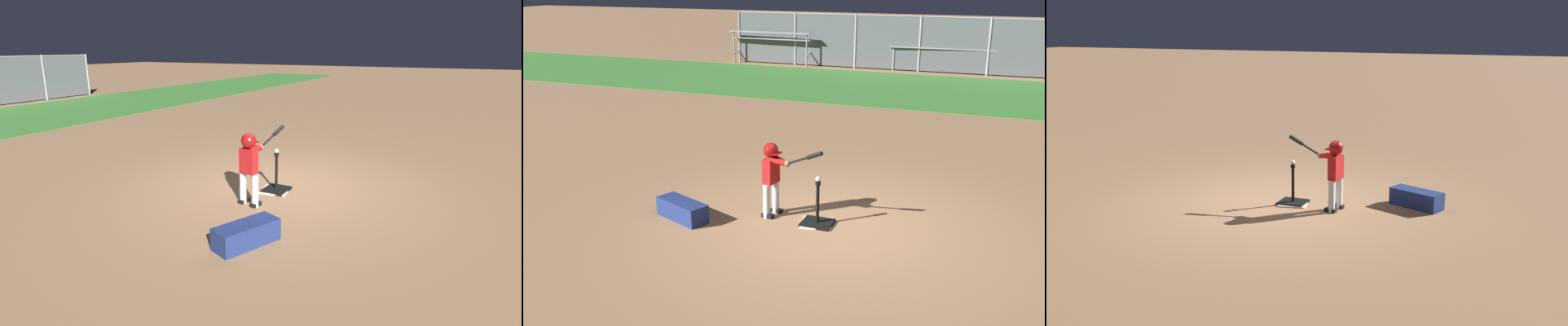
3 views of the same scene
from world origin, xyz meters
TOP-DOWN VIEW (x-y plane):
  - ground_plane at (0.00, 0.00)m, footprint 90.00×90.00m
  - home_plate at (-0.29, -0.04)m, footprint 0.50×0.50m
  - batting_tee at (-0.27, -0.05)m, footprint 0.44×0.40m
  - batter_child at (-1.00, 0.04)m, footprint 0.96×0.39m
  - baseball at (-0.27, -0.05)m, footprint 0.07×0.07m
  - bleachers_far_right at (6.80, 15.58)m, footprint 2.78×1.89m
  - equipment_bag at (-2.19, -0.57)m, footprint 0.90×0.62m

SIDE VIEW (x-z plane):
  - ground_plane at x=0.00m, z-range 0.00..0.00m
  - home_plate at x=-0.29m, z-range 0.00..0.02m
  - batting_tee at x=-0.27m, z-range -0.24..0.41m
  - equipment_bag at x=-2.19m, z-range 0.00..0.28m
  - bleachers_far_right at x=6.80m, z-range -0.01..0.90m
  - baseball at x=-0.27m, z-range 0.65..0.73m
  - batter_child at x=-1.00m, z-range 0.15..1.27m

